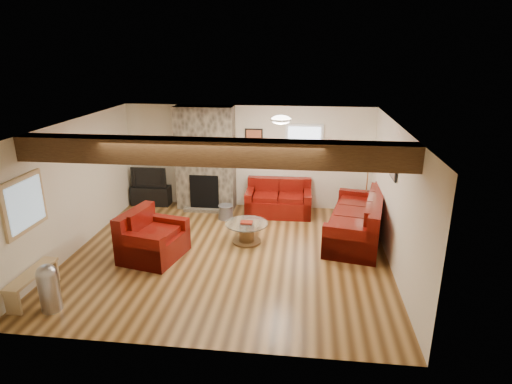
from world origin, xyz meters
TOP-DOWN VIEW (x-y plane):
  - room at (0.00, 0.00)m, footprint 8.00×8.00m
  - oak_beam at (0.00, -1.25)m, footprint 6.00×0.36m
  - chimney_breast at (-1.00, 2.49)m, footprint 1.40×0.67m
  - back_window at (1.35, 2.71)m, footprint 0.90×0.08m
  - hatch_window at (-2.96, -1.50)m, footprint 0.08×1.00m
  - ceiling_dome at (0.90, 0.90)m, footprint 0.40×0.40m
  - artwork_back at (0.15, 2.71)m, footprint 0.42×0.06m
  - artwork_right at (2.96, 0.30)m, footprint 0.06×0.55m
  - sofa_three at (2.48, 1.08)m, footprint 1.47×2.56m
  - loveseat at (0.80, 2.23)m, footprint 1.55×0.91m
  - armchair_red at (-1.39, -0.27)m, footprint 1.19×1.30m
  - coffee_table at (0.26, 0.58)m, footprint 0.87×0.87m
  - tv_cabinet at (-2.45, 2.53)m, footprint 0.96×0.38m
  - television at (-2.45, 2.53)m, footprint 0.89×0.12m
  - floor_lamp at (2.80, 2.14)m, footprint 0.39×0.39m
  - pine_bench at (-2.83, -1.81)m, footprint 0.26×1.10m
  - pedal_bin at (-2.34, -2.13)m, footprint 0.33×0.33m
  - coal_bucket at (-0.40, 1.80)m, footprint 0.36×0.36m

SIDE VIEW (x-z plane):
  - coal_bucket at x=-0.40m, z-range 0.00..0.34m
  - pine_bench at x=-2.83m, z-range 0.00..0.41m
  - coffee_table at x=0.26m, z-range -0.01..0.44m
  - tv_cabinet at x=-2.45m, z-range 0.00..0.48m
  - pedal_bin at x=-2.34m, z-range 0.00..0.76m
  - loveseat at x=0.80m, z-range 0.00..0.81m
  - armchair_red at x=-1.39m, z-range 0.00..0.90m
  - sofa_three at x=2.48m, z-range 0.00..0.93m
  - television at x=-2.45m, z-range 0.48..0.99m
  - chimney_breast at x=-1.00m, z-range -0.03..2.47m
  - room at x=0.00m, z-range -2.75..5.25m
  - floor_lamp at x=2.80m, z-range 0.54..2.06m
  - hatch_window at x=-2.96m, z-range 1.00..1.90m
  - back_window at x=1.35m, z-range 1.00..2.10m
  - artwork_back at x=0.15m, z-range 1.44..1.96m
  - artwork_right at x=2.96m, z-range 1.54..1.96m
  - oak_beam at x=0.00m, z-range 2.12..2.50m
  - ceiling_dome at x=0.90m, z-range 2.35..2.53m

